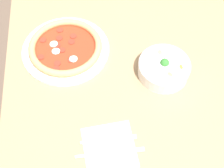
% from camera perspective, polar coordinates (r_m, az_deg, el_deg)
% --- Properties ---
extents(ground_plane, '(8.00, 8.00, 0.00)m').
position_cam_1_polar(ground_plane, '(1.83, 3.11, -11.29)').
color(ground_plane, brown).
extents(dining_table, '(1.07, 0.98, 0.76)m').
position_cam_1_polar(dining_table, '(1.25, 4.47, -0.14)').
color(dining_table, tan).
rests_on(dining_table, ground_plane).
extents(pizza, '(0.33, 0.33, 0.04)m').
position_cam_1_polar(pizza, '(1.20, -8.51, 6.56)').
color(pizza, white).
rests_on(pizza, dining_table).
extents(bowl, '(0.19, 0.19, 0.07)m').
position_cam_1_polar(bowl, '(1.13, 9.49, 2.94)').
color(bowl, white).
rests_on(bowl, dining_table).
extents(napkin, '(0.17, 0.17, 0.00)m').
position_cam_1_polar(napkin, '(1.00, -0.51, -11.50)').
color(napkin, white).
rests_on(napkin, dining_table).
extents(fork, '(0.02, 0.18, 0.00)m').
position_cam_1_polar(fork, '(1.01, -0.77, -10.16)').
color(fork, silver).
rests_on(fork, napkin).
extents(knife, '(0.02, 0.22, 0.01)m').
position_cam_1_polar(knife, '(0.99, -0.94, -12.55)').
color(knife, silver).
rests_on(knife, napkin).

